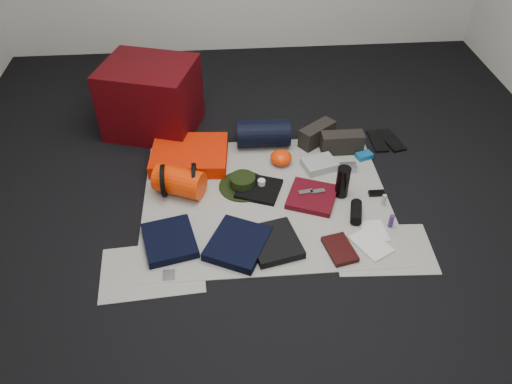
{
  "coord_description": "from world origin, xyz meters",
  "views": [
    {
      "loc": [
        -0.26,
        -2.43,
        2.2
      ],
      "look_at": [
        -0.07,
        -0.04,
        0.1
      ],
      "focal_mm": 35.0,
      "sensor_mm": 36.0,
      "label": 1
    }
  ],
  "objects": [
    {
      "name": "trousers_charcoal",
      "position": [
        0.01,
        -0.42,
        0.03
      ],
      "size": [
        0.34,
        0.37,
        0.05
      ],
      "primitive_type": "cube",
      "rotation": [
        0.0,
        0.0,
        0.23
      ],
      "color": "black",
      "rests_on": "newspaper_mat"
    },
    {
      "name": "boonie_crown",
      "position": [
        -0.14,
        0.13,
        0.05
      ],
      "size": [
        0.17,
        0.17,
        0.07
      ],
      "primitive_type": "cylinder",
      "color": "black",
      "rests_on": "boonie_brim"
    },
    {
      "name": "orange_stuff_sack",
      "position": [
        0.14,
        0.37,
        0.06
      ],
      "size": [
        0.18,
        0.18,
        0.1
      ],
      "primitive_type": "ellipsoid",
      "rotation": [
        0.0,
        0.0,
        -0.18
      ],
      "color": "#F73204",
      "rests_on": "newspaper_mat"
    },
    {
      "name": "map_booklet",
      "position": [
        0.58,
        -0.46,
        0.01
      ],
      "size": [
        0.25,
        0.28,
        0.01
      ],
      "primitive_type": "cube",
      "rotation": [
        0.0,
        0.0,
        0.49
      ],
      "color": "silver",
      "rests_on": "newspaper_mat"
    },
    {
      "name": "energy_bar_b",
      "position": [
        0.34,
        -0.01,
        0.05
      ],
      "size": [
        0.1,
        0.05,
        0.01
      ],
      "primitive_type": "cube",
      "rotation": [
        0.0,
        0.0,
        0.14
      ],
      "color": "#A2A2A7",
      "rests_on": "red_shirt"
    },
    {
      "name": "black_tshirt",
      "position": [
        -0.04,
        0.08,
        0.02
      ],
      "size": [
        0.35,
        0.34,
        0.03
      ],
      "primitive_type": "cube",
      "rotation": [
        0.0,
        0.0,
        -0.36
      ],
      "color": "black",
      "rests_on": "newspaper_mat"
    },
    {
      "name": "flip_flop_left",
      "position": [
        0.9,
        0.57,
        0.01
      ],
      "size": [
        0.1,
        0.27,
        0.02
      ],
      "primitive_type": "cube",
      "rotation": [
        0.0,
        0.0,
        0.01
      ],
      "color": "black",
      "rests_on": "floor"
    },
    {
      "name": "water_bottle",
      "position": [
        0.5,
        -0.0,
        0.12
      ],
      "size": [
        0.09,
        0.09,
        0.22
      ],
      "primitive_type": "cylinder",
      "rotation": [
        0.0,
        0.0,
        0.04
      ],
      "color": "black",
      "rests_on": "newspaper_mat"
    },
    {
      "name": "boonie_brim",
      "position": [
        -0.14,
        0.13,
        0.01
      ],
      "size": [
        0.36,
        0.36,
        0.01
      ],
      "primitive_type": "cylinder",
      "rotation": [
        0.0,
        0.0,
        0.12
      ],
      "color": "black",
      "rests_on": "newspaper_mat"
    },
    {
      "name": "navy_duffel",
      "position": [
        0.04,
        0.6,
        0.11
      ],
      "size": [
        0.39,
        0.21,
        0.2
      ],
      "primitive_type": "cylinder",
      "rotation": [
        0.0,
        1.57,
        -0.02
      ],
      "color": "black",
      "rests_on": "newspaper_mat"
    },
    {
      "name": "toiletry_purple",
      "position": [
        0.74,
        -0.32,
        0.05
      ],
      "size": [
        0.04,
        0.04,
        0.09
      ],
      "primitive_type": "cylinder",
      "rotation": [
        0.0,
        0.0,
        0.41
      ],
      "color": "#422067",
      "rests_on": "newspaper_mat"
    },
    {
      "name": "newspaper_sheet_front_right",
      "position": [
        0.65,
        -0.5,
        0.0
      ],
      "size": [
        0.6,
        0.43,
        0.0
      ],
      "primitive_type": "cube",
      "rotation": [
        0.0,
        0.0,
        -0.05
      ],
      "color": "beige",
      "rests_on": "floor"
    },
    {
      "name": "sack_strap_left",
      "position": [
        -0.66,
        0.11,
        0.11
      ],
      "size": [
        0.02,
        0.22,
        0.22
      ],
      "primitive_type": "cylinder",
      "rotation": [
        0.0,
        1.57,
        0.0
      ],
      "color": "black",
      "rests_on": "newspaper_mat"
    },
    {
      "name": "sack_strap_right",
      "position": [
        -0.46,
        0.11,
        0.11
      ],
      "size": [
        0.03,
        0.22,
        0.22
      ],
      "primitive_type": "cylinder",
      "rotation": [
        0.0,
        1.57,
        0.0
      ],
      "color": "black",
      "rests_on": "newspaper_mat"
    },
    {
      "name": "paperback_book",
      "position": [
        0.39,
        -0.5,
        0.02
      ],
      "size": [
        0.19,
        0.25,
        0.03
      ],
      "primitive_type": "cube",
      "rotation": [
        0.0,
        0.0,
        0.22
      ],
      "color": "black",
      "rests_on": "newspaper_mat"
    },
    {
      "name": "hiking_boot_left",
      "position": [
        0.44,
        0.6,
        0.08
      ],
      "size": [
        0.3,
        0.27,
        0.15
      ],
      "primitive_type": "cube",
      "rotation": [
        0.0,
        0.0,
        0.65
      ],
      "color": "black",
      "rests_on": "newspaper_mat"
    },
    {
      "name": "toiletry_clear",
      "position": [
        0.75,
        -0.12,
        0.05
      ],
      "size": [
        0.04,
        0.04,
        0.08
      ],
      "primitive_type": "cylinder",
      "rotation": [
        0.0,
        0.0,
        -0.41
      ],
      "color": "#9FA39F",
      "rests_on": "newspaper_mat"
    },
    {
      "name": "red_shirt",
      "position": [
        0.3,
        -0.03,
        0.03
      ],
      "size": [
        0.38,
        0.38,
        0.04
      ],
      "primitive_type": "cube",
      "rotation": [
        0.0,
        0.0,
        -0.38
      ],
      "color": "#4F0811",
      "rests_on": "newspaper_mat"
    },
    {
      "name": "floor",
      "position": [
        0.0,
        0.0,
        -0.01
      ],
      "size": [
        4.5,
        4.5,
        0.02
      ],
      "primitive_type": "cube",
      "color": "black",
      "rests_on": "ground"
    },
    {
      "name": "flip_flop_right",
      "position": [
        1.01,
        0.58,
        0.01
      ],
      "size": [
        0.17,
        0.3,
        0.02
      ],
      "primitive_type": "cube",
      "rotation": [
        0.0,
        0.0,
        0.23
      ],
      "color": "black",
      "rests_on": "floor"
    },
    {
      "name": "stuff_sack",
      "position": [
        -0.56,
        0.11,
        0.1
      ],
      "size": [
        0.37,
        0.3,
        0.19
      ],
      "primitive_type": "cylinder",
      "rotation": [
        0.0,
        1.57,
        -0.42
      ],
      "color": "#F73204",
      "rests_on": "newspaper_mat"
    },
    {
      "name": "trousers_navy_b",
      "position": [
        -0.21,
        -0.42,
        0.03
      ],
      "size": [
        0.44,
        0.46,
        0.06
      ],
      "primitive_type": "cube",
      "rotation": [
        0.0,
        0.0,
        -0.45
      ],
      "color": "black",
      "rests_on": "newspaper_mat"
    },
    {
      "name": "newspaper_sheet_front_left",
      "position": [
        -0.7,
        -0.55,
        0.0
      ],
      "size": [
        0.61,
        0.44,
        0.0
      ],
      "primitive_type": "cube",
      "rotation": [
        0.0,
        0.0,
        0.07
      ],
      "color": "beige",
      "rests_on": "floor"
    },
    {
      "name": "tape_roll",
      "position": [
        -0.02,
        0.11,
        0.05
      ],
      "size": [
        0.05,
        0.05,
        0.04
      ],
      "primitive_type": "cylinder",
      "color": "silver",
      "rests_on": "black_tshirt"
    },
    {
      "name": "sunglasses",
      "position": [
        0.73,
        -0.02,
        0.02
      ],
      "size": [
        0.11,
        0.04,
        0.03
      ],
      "primitive_type": "cube",
      "rotation": [
        0.0,
        0.0,
        0.01
      ],
      "color": "black",
      "rests_on": "newspaper_mat"
    },
    {
      "name": "energy_bar_a",
      "position": [
        0.26,
        -0.01,
        0.05
      ],
      "size": [
        0.1,
        0.05,
        0.01
      ],
      "primitive_type": "cube",
      "rotation": [
        0.0,
        0.0,
        0.14
      ],
      "color": "#A2A2A7",
      "rests_on": "red_shirt"
    },
    {
      "name": "compact_camera",
      "position": [
        0.6,
        0.25,
        0.03
      ],
      "size": [
        0.12,
        0.07,
        0.05
      ],
      "primitive_type": "cube",
      "rotation": [
        0.0,
        0.0,
        -0.02
      ],
      "color": "#A2A2A7",
      "rests_on": "newspaper_mat"
    },
    {
      "name": "sleeping_pad",
      "position": [
        -0.51,
        0.45,
        0.05
      ],
      "size": [
        0.56,
        0.47,
        0.1
      ],
      "primitive_type": "cube",
      "rotation": [
        0.0,
        0.0,
        -0.08
      ],
      "color": "#F12302",
      "rests_on": "newspaper_mat"
    },
    {
      "name": "first_aid_pouch",
      "position": [
        0.41,
        0.3,
        0.03
      ],
      "size": [
        0.26,
        0.23,
        0.06
      ],
      "primitive_type": "cube",
      "rotation": [
        0.0,
        0.0,
        0.29
      ],
      "color": "#949C94",
      "rests_on": "newspaper_mat"
    },
    {
      "name": "speaker",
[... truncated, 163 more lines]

